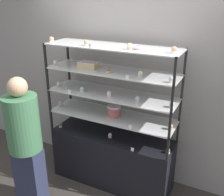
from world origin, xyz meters
TOP-DOWN VIEW (x-y plane):
  - ground_plane at (0.00, 0.00)m, footprint 20.00×20.00m
  - back_wall at (0.00, 0.38)m, footprint 8.00×0.05m
  - display_base at (0.00, 0.00)m, footprint 1.56×0.47m
  - display_riser_lower at (0.00, 0.00)m, footprint 1.56×0.47m
  - display_riser_middle at (0.00, 0.00)m, footprint 1.56×0.47m
  - display_riser_upper at (0.00, 0.00)m, footprint 1.56×0.47m
  - display_riser_top at (0.00, 0.00)m, footprint 1.56×0.47m
  - layer_cake_centerpiece at (0.02, 0.00)m, footprint 0.16×0.16m
  - sheet_cake_frosted at (-0.31, -0.01)m, footprint 0.24×0.14m
  - cupcake_0 at (-0.71, -0.11)m, footprint 0.05×0.05m
  - cupcake_1 at (-0.00, -0.05)m, footprint 0.05×0.05m
  - cupcake_2 at (0.74, -0.07)m, footprint 0.05×0.05m
  - price_tag_0 at (0.37, -0.21)m, footprint 0.04×0.00m
  - cupcake_3 at (-0.73, -0.05)m, footprint 0.05×0.05m
  - cupcake_4 at (0.73, -0.04)m, footprint 0.05×0.05m
  - price_tag_1 at (0.33, -0.21)m, footprint 0.04×0.00m
  - cupcake_5 at (-0.71, -0.08)m, footprint 0.05×0.05m
  - cupcake_6 at (-0.35, -0.11)m, footprint 0.05×0.05m
  - cupcake_7 at (0.01, -0.09)m, footprint 0.05×0.05m
  - cupcake_8 at (0.36, -0.10)m, footprint 0.05×0.05m
  - cupcake_9 at (0.73, -0.08)m, footprint 0.05×0.05m
  - price_tag_2 at (-0.45, -0.21)m, footprint 0.04×0.00m
  - cupcake_10 at (-0.72, -0.10)m, footprint 0.05×0.05m
  - cupcake_11 at (0.01, -0.10)m, footprint 0.05×0.05m
  - cupcake_12 at (0.37, -0.07)m, footprint 0.05×0.05m
  - cupcake_13 at (0.72, -0.13)m, footprint 0.05×0.05m
  - price_tag_3 at (0.29, -0.21)m, footprint 0.04×0.00m
  - cupcake_14 at (-0.73, -0.13)m, footprint 0.06×0.06m
  - cupcake_15 at (-0.25, -0.13)m, footprint 0.06×0.06m
  - cupcake_16 at (0.25, -0.10)m, footprint 0.06×0.06m
  - cupcake_17 at (0.71, -0.08)m, footprint 0.06×0.06m
  - price_tag_4 at (-0.15, -0.21)m, footprint 0.04×0.00m
  - donut_glazed at (0.30, -0.02)m, footprint 0.14×0.14m
  - customer_figure at (-0.71, -0.75)m, footprint 0.37×0.37m

SIDE VIEW (x-z plane):
  - ground_plane at x=0.00m, z-range 0.00..0.00m
  - display_base at x=0.00m, z-range 0.00..0.70m
  - price_tag_0 at x=0.37m, z-range 0.70..0.75m
  - cupcake_0 at x=-0.71m, z-range 0.70..0.76m
  - cupcake_1 at x=0.00m, z-range 0.70..0.76m
  - cupcake_2 at x=0.74m, z-range 0.70..0.76m
  - customer_figure at x=-0.71m, z-range 0.05..1.63m
  - display_riser_lower at x=0.00m, z-range 0.83..1.11m
  - price_tag_1 at x=0.33m, z-range 0.98..1.03m
  - cupcake_3 at x=-0.73m, z-range 0.98..1.05m
  - cupcake_4 at x=0.73m, z-range 0.98..1.05m
  - layer_cake_centerpiece at x=0.02m, z-range 0.98..1.12m
  - display_riser_middle at x=0.00m, z-range 1.11..1.39m
  - price_tag_2 at x=-0.45m, z-range 1.27..1.31m
  - cupcake_5 at x=-0.71m, z-range 1.26..1.33m
  - cupcake_6 at x=-0.35m, z-range 1.26..1.33m
  - cupcake_7 at x=0.01m, z-range 1.26..1.33m
  - cupcake_8 at x=0.36m, z-range 1.26..1.33m
  - cupcake_9 at x=0.73m, z-range 1.26..1.33m
  - back_wall at x=0.00m, z-range 0.00..2.60m
  - display_riser_upper at x=0.00m, z-range 1.39..1.67m
  - price_tag_3 at x=0.29m, z-range 1.55..1.59m
  - cupcake_10 at x=-0.72m, z-range 1.55..1.61m
  - cupcake_11 at x=0.01m, z-range 1.55..1.61m
  - cupcake_12 at x=0.37m, z-range 1.55..1.61m
  - cupcake_13 at x=0.72m, z-range 1.55..1.61m
  - sheet_cake_frosted at x=-0.31m, z-range 1.55..1.62m
  - display_riser_top at x=0.00m, z-range 1.67..1.95m
  - donut_glazed at x=0.30m, z-range 1.83..1.86m
  - price_tag_4 at x=-0.15m, z-range 1.83..1.87m
  - cupcake_14 at x=-0.73m, z-range 1.83..1.89m
  - cupcake_15 at x=-0.25m, z-range 1.83..1.89m
  - cupcake_16 at x=0.25m, z-range 1.83..1.89m
  - cupcake_17 at x=0.71m, z-range 1.83..1.89m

